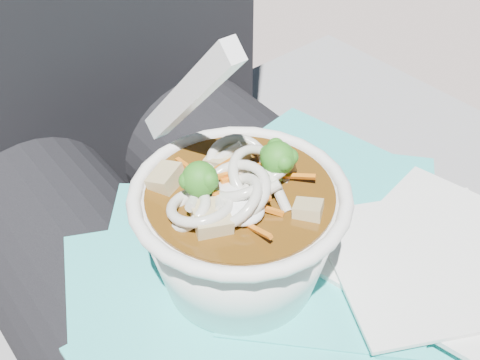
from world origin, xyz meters
TOP-DOWN VIEW (x-y plane):
  - lap at (0.00, 0.00)m, footprint 0.34×0.48m
  - person_body at (0.00, 0.09)m, footprint 0.34×0.94m
  - plastic_bag at (-0.01, -0.04)m, footprint 0.37×0.34m
  - napkins at (0.09, -0.09)m, footprint 0.19×0.18m
  - udon_bowl at (-0.03, -0.02)m, footprint 0.16×0.17m

SIDE VIEW (x-z plane):
  - lap at x=0.00m, z-range 0.46..0.62m
  - person_body at x=0.00m, z-range 0.06..1.07m
  - plastic_bag at x=-0.01m, z-range 0.62..0.64m
  - napkins at x=0.09m, z-range 0.64..0.65m
  - udon_bowl at x=-0.03m, z-range 0.60..0.78m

